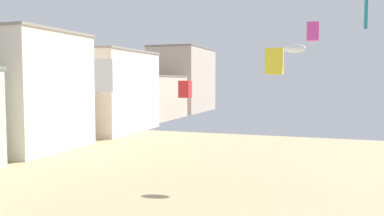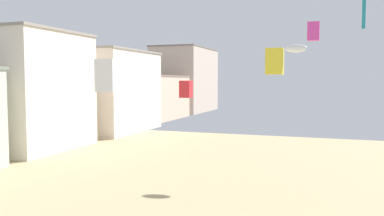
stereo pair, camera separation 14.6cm
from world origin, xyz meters
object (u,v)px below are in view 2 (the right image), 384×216
kite_white_parafoil (296,49)px  kite_red_box (186,89)px  kite_yellow_box (275,61)px  kite_magenta_box (314,31)px  kite_white_box (109,76)px

kite_white_parafoil → kite_red_box: bearing=-120.0°
kite_yellow_box → kite_red_box: (-7.06, 4.86, -1.70)m
kite_white_parafoil → kite_yellow_box: (0.23, -16.67, -1.98)m
kite_magenta_box → kite_red_box: size_ratio=0.83×
kite_magenta_box → kite_white_box: (-9.42, -6.58, -2.56)m
kite_white_parafoil → kite_yellow_box: bearing=-89.2°
kite_yellow_box → kite_white_parafoil: bearing=90.8°
kite_magenta_box → kite_white_parafoil: kite_white_parafoil is taller
kite_white_parafoil → kite_red_box: 14.13m
kite_white_box → kite_red_box: 10.00m
kite_white_box → kite_white_parafoil: 23.10m
kite_white_parafoil → kite_yellow_box: size_ratio=1.40×
kite_magenta_box → kite_yellow_box: (-1.97, -1.49, -1.74)m
kite_magenta_box → kite_white_parafoil: 15.34m
kite_yellow_box → kite_red_box: bearing=145.5°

